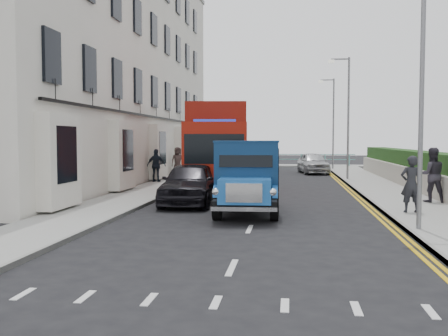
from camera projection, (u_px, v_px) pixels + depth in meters
ground at (255, 217)px, 15.19m from camera, size 120.00×120.00×0.00m
pavement_west at (163, 186)px, 24.78m from camera, size 2.40×38.00×0.12m
pavement_east at (381, 189)px, 23.39m from camera, size 2.60×38.00×0.12m
promenade at (278, 166)px, 43.88m from camera, size 30.00×2.50×0.12m
sea_plane at (283, 155)px, 74.56m from camera, size 120.00×120.00×0.00m
terrace_west at (108, 57)px, 28.89m from camera, size 6.31×30.20×14.25m
garden_east at (424, 171)px, 23.09m from camera, size 1.45×28.00×1.75m
seafront_railing at (278, 160)px, 43.06m from camera, size 13.00×0.08×1.11m
lamp_near at (417, 74)px, 12.43m from camera, size 1.23×0.18×7.00m
lamp_mid at (346, 111)px, 28.26m from camera, size 1.23×0.18×7.00m
lamp_far at (332, 118)px, 38.15m from camera, size 1.23×0.18×7.00m
bedford_lorry at (247, 182)px, 15.37m from camera, size 2.15×4.95×2.30m
red_lorry at (217, 144)px, 23.27m from camera, size 3.51×7.91×4.01m
parked_car_front at (190, 183)px, 18.29m from camera, size 2.00×4.59×1.54m
parked_car_mid at (223, 171)px, 27.37m from camera, size 1.85×4.00×1.27m
parked_car_rear at (213, 166)px, 30.19m from camera, size 2.46×5.20×1.47m
seafront_car_left at (253, 161)px, 38.00m from camera, size 2.99×5.54×1.48m
seafront_car_right at (313, 163)px, 34.59m from camera, size 2.37×4.57×1.49m
pedestrian_east_near at (411, 184)px, 15.38m from camera, size 0.68×0.49×1.76m
pedestrian_east_far at (432, 175)px, 17.91m from camera, size 0.97×0.76×1.96m
pedestrian_west_near at (156, 165)px, 26.46m from camera, size 1.04×0.46×1.74m
pedestrian_west_far at (178, 161)px, 31.47m from camera, size 1.03×0.91×1.77m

